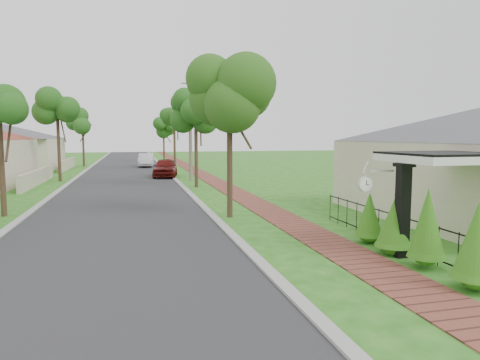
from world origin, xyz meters
name	(u,v)px	position (x,y,z in m)	size (l,w,h in m)	color
ground	(228,257)	(0.00, 0.00, 0.00)	(160.00, 160.00, 0.00)	#256217
road	(124,182)	(-3.00, 20.00, 0.00)	(7.00, 120.00, 0.02)	#28282B
kerb_right	(177,181)	(0.65, 20.00, 0.00)	(0.30, 120.00, 0.10)	#9E9E99
kerb_left	(69,184)	(-6.65, 20.00, 0.00)	(0.30, 120.00, 0.10)	#9E9E99
sidewalk	(212,180)	(3.25, 20.00, 0.00)	(1.50, 120.00, 0.03)	brown
porch_post	(402,215)	(4.55, -1.00, 1.12)	(0.48, 0.48, 2.52)	black
picket_fence	(391,228)	(4.90, 0.00, 0.53)	(0.03, 8.02, 1.00)	black
street_trees	(126,121)	(-2.87, 26.84, 4.54)	(10.70, 37.65, 5.89)	#382619
hedge_row	(417,230)	(4.45, -1.74, 0.87)	(0.90, 4.96, 2.04)	#1D6313
parked_car_red	(165,168)	(0.10, 23.28, 0.74)	(1.74, 4.34, 1.48)	#5A100D
parked_car_white	(146,160)	(-1.00, 35.35, 0.70)	(1.49, 4.26, 1.40)	silver
near_tree	(230,95)	(1.31, 5.59, 4.79)	(2.34, 2.34, 6.01)	#382619
utility_pole	(190,129)	(1.68, 20.00, 3.74)	(1.20, 0.24, 7.36)	#75685B
station_clock	(367,183)	(3.69, -0.60, 1.95)	(1.06, 0.13, 0.59)	silver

